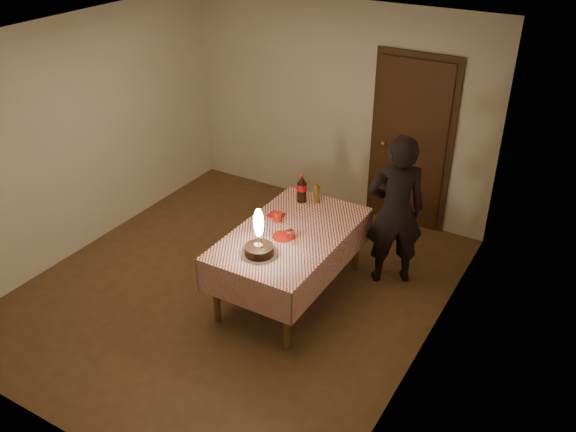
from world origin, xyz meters
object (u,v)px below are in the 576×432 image
object	(u,v)px
birthday_cake	(259,243)
photographer	(395,211)
cola_bottle	(302,189)
amber_bottle_left	(317,192)
clear_cup	(290,234)
dining_table	(291,241)
red_cup	(278,217)
red_plate	(284,236)

from	to	relation	value
birthday_cake	photographer	xyz separation A→B (m)	(0.83, 1.27, -0.03)
cola_bottle	amber_bottle_left	size ratio (longest dim) A/B	1.25
clear_cup	birthday_cake	bearing A→B (deg)	-105.13
dining_table	clear_cup	world-z (taller)	clear_cup
red_cup	amber_bottle_left	distance (m)	0.58
birthday_cake	clear_cup	xyz separation A→B (m)	(0.11, 0.39, -0.08)
birthday_cake	photographer	bearing A→B (deg)	56.96
dining_table	amber_bottle_left	size ratio (longest dim) A/B	6.75
birthday_cake	red_plate	bearing A→B (deg)	84.93
birthday_cake	cola_bottle	world-z (taller)	birthday_cake
photographer	amber_bottle_left	bearing A→B (deg)	-173.01
red_cup	red_plate	bearing A→B (deg)	-47.86
cola_bottle	red_cup	bearing A→B (deg)	-90.07
birthday_cake	red_plate	xyz separation A→B (m)	(0.03, 0.38, -0.12)
clear_cup	photographer	distance (m)	1.14
red_plate	red_cup	world-z (taller)	red_cup
photographer	cola_bottle	bearing A→B (deg)	-170.58
red_cup	birthday_cake	bearing A→B (deg)	-74.26
dining_table	red_plate	xyz separation A→B (m)	(-0.01, -0.11, 0.10)
dining_table	photographer	size ratio (longest dim) A/B	1.04
photographer	birthday_cake	bearing A→B (deg)	-123.04
cola_bottle	photographer	bearing A→B (deg)	9.42
photographer	clear_cup	bearing A→B (deg)	-129.32
birthday_cake	red_cup	size ratio (longest dim) A/B	4.83
red_plate	cola_bottle	world-z (taller)	cola_bottle
red_plate	amber_bottle_left	world-z (taller)	amber_bottle_left
dining_table	red_cup	bearing A→B (deg)	151.26
photographer	red_cup	bearing A→B (deg)	-146.55
dining_table	cola_bottle	distance (m)	0.70
birthday_cake	clear_cup	size ratio (longest dim) A/B	5.36
dining_table	clear_cup	distance (m)	0.18
birthday_cake	amber_bottle_left	world-z (taller)	birthday_cake
red_cup	amber_bottle_left	xyz separation A→B (m)	(0.15, 0.56, 0.07)
amber_bottle_left	red_plate	bearing A→B (deg)	-85.77
birthday_cake	cola_bottle	bearing A→B (deg)	98.83
dining_table	red_plate	size ratio (longest dim) A/B	7.82
birthday_cake	amber_bottle_left	bearing A→B (deg)	91.18
dining_table	red_cup	xyz separation A→B (m)	(-0.22, 0.12, 0.15)
red_plate	amber_bottle_left	distance (m)	0.79
red_plate	red_cup	size ratio (longest dim) A/B	2.20
birthday_cake	red_cup	distance (m)	0.64
clear_cup	photographer	xyz separation A→B (m)	(0.72, 0.88, 0.04)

